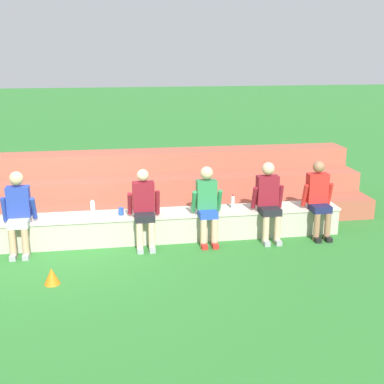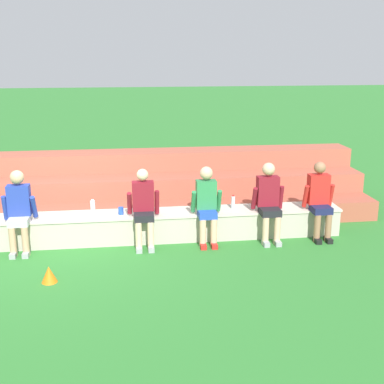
{
  "view_description": "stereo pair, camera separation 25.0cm",
  "coord_description": "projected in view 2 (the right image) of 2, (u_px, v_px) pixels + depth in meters",
  "views": [
    {
      "loc": [
        0.92,
        -8.16,
        3.23
      ],
      "look_at": [
        2.29,
        0.28,
        0.85
      ],
      "focal_mm": 47.35,
      "sensor_mm": 36.0,
      "label": 1
    },
    {
      "loc": [
        1.17,
        -8.19,
        3.23
      ],
      "look_at": [
        2.29,
        0.28,
        0.85
      ],
      "focal_mm": 47.35,
      "sensor_mm": 36.0,
      "label": 2
    }
  ],
  "objects": [
    {
      "name": "brick_bleachers",
      "position": [
        70.0,
        192.0,
        10.33
      ],
      "size": [
        12.07,
        2.11,
        1.18
      ],
      "color": "#A8513D",
      "rests_on": "ground"
    },
    {
      "name": "person_far_left",
      "position": [
        19.0,
        209.0,
        8.27
      ],
      "size": [
        0.54,
        0.55,
        1.37
      ],
      "color": "tan",
      "rests_on": "ground"
    },
    {
      "name": "person_right_of_center",
      "position": [
        269.0,
        200.0,
        8.79
      ],
      "size": [
        0.56,
        0.59,
        1.38
      ],
      "color": "#DBAD89",
      "rests_on": "ground"
    },
    {
      "name": "sports_cone",
      "position": [
        49.0,
        274.0,
        7.3
      ],
      "size": [
        0.23,
        0.23,
        0.24
      ],
      "primitive_type": "cone",
      "color": "orange",
      "rests_on": "ground"
    },
    {
      "name": "ground_plane",
      "position": [
        60.0,
        249.0,
        8.55
      ],
      "size": [
        80.0,
        80.0,
        0.0
      ],
      "primitive_type": "plane",
      "color": "#2D752D"
    },
    {
      "name": "person_far_right",
      "position": [
        320.0,
        198.0,
        8.92
      ],
      "size": [
        0.55,
        0.57,
        1.37
      ],
      "color": "#996B4C",
      "rests_on": "ground"
    },
    {
      "name": "water_bottle_near_right",
      "position": [
        233.0,
        202.0,
        9.04
      ],
      "size": [
        0.06,
        0.06,
        0.26
      ],
      "color": "silver",
      "rests_on": "stone_seating_wall"
    },
    {
      "name": "plastic_cup_left_end",
      "position": [
        121.0,
        211.0,
        8.75
      ],
      "size": [
        0.09,
        0.09,
        0.13
      ],
      "primitive_type": "cylinder",
      "color": "blue",
      "rests_on": "stone_seating_wall"
    },
    {
      "name": "person_left_of_center",
      "position": [
        144.0,
        206.0,
        8.53
      ],
      "size": [
        0.55,
        0.57,
        1.33
      ],
      "color": "beige",
      "rests_on": "ground"
    },
    {
      "name": "person_center",
      "position": [
        207.0,
        203.0,
        8.64
      ],
      "size": [
        0.52,
        0.52,
        1.35
      ],
      "color": "#DBAD89",
      "rests_on": "ground"
    },
    {
      "name": "stone_seating_wall",
      "position": [
        61.0,
        229.0,
        8.74
      ],
      "size": [
        9.92,
        0.6,
        0.5
      ],
      "color": "#B7AF9E",
      "rests_on": "ground"
    },
    {
      "name": "water_bottle_mid_left",
      "position": [
        93.0,
        208.0,
        8.7
      ],
      "size": [
        0.08,
        0.08,
        0.28
      ],
      "color": "silver",
      "rests_on": "stone_seating_wall"
    }
  ]
}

